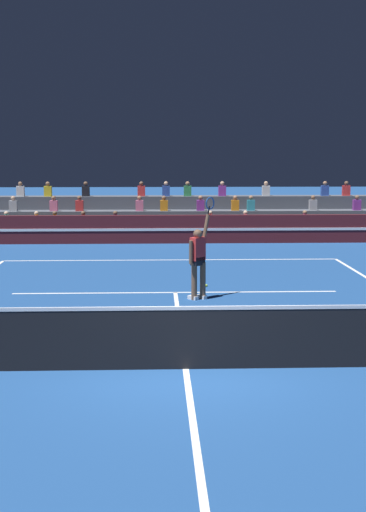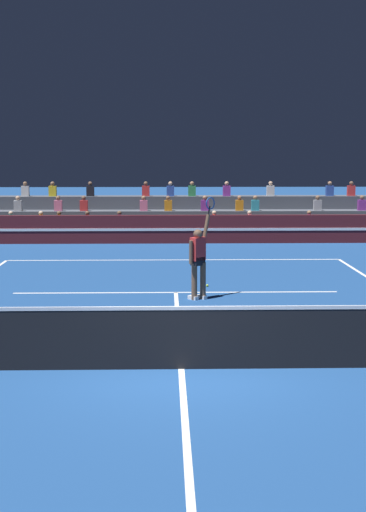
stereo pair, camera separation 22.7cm
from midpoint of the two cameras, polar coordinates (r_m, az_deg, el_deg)
ground_plane at (r=11.92m, az=-0.34°, el=-9.03°), size 120.00×120.00×0.00m
court_lines at (r=11.92m, az=-0.34°, el=-9.01°), size 11.10×23.90×0.01m
tennis_net at (r=11.77m, az=-0.34°, el=-6.50°), size 12.00×0.10×1.10m
sponsor_banner_wall at (r=27.77m, az=-1.40°, el=2.16°), size 18.00×0.26×1.10m
bleacher_stand at (r=30.27m, az=-1.49°, el=2.88°), size 17.75×2.85×2.28m
tennis_player at (r=17.18m, az=0.86°, el=-0.24°), size 0.71×0.66×2.50m
tennis_ball at (r=18.92m, az=1.54°, el=-2.37°), size 0.07×0.07×0.07m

